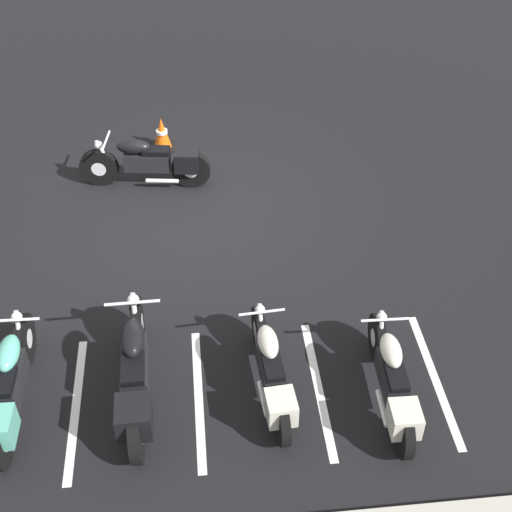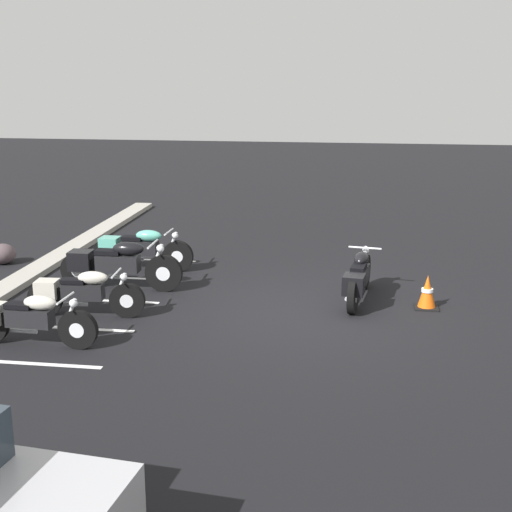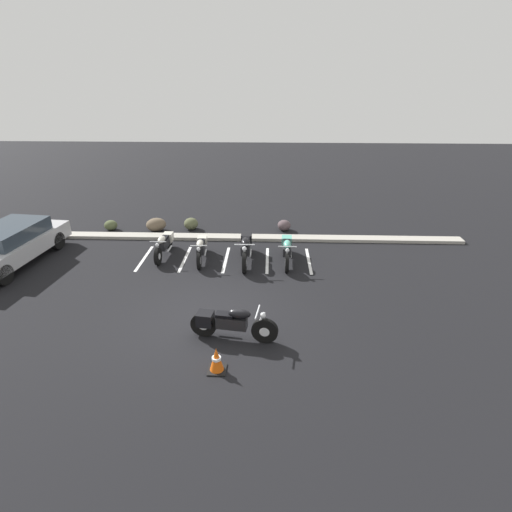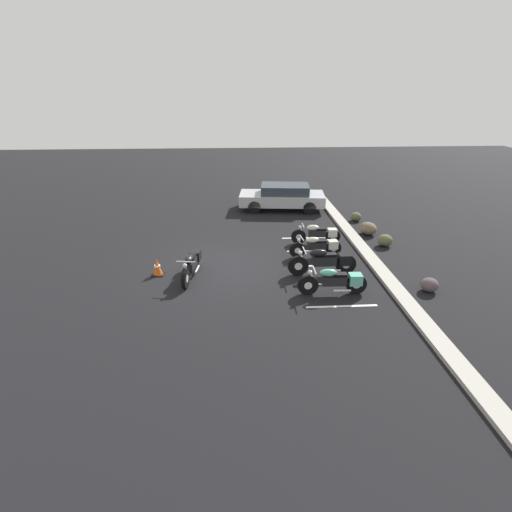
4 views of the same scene
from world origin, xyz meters
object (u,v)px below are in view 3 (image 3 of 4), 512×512
Objects in this scene: parked_bike_1 at (201,248)px; landscape_rock_3 at (111,225)px; parked_bike_2 at (246,247)px; car_silver at (9,244)px; parked_bike_0 at (164,244)px; parked_bike_3 at (287,249)px; traffic_cone at (217,360)px; landscape_rock_1 at (284,225)px; landscape_rock_2 at (156,225)px; landscape_rock_0 at (191,224)px; motorcycle_black_featured at (229,323)px.

parked_bike_1 is 3.78× the size of landscape_rock_3.
parked_bike_2 is at bearing -25.59° from landscape_rock_3.
parked_bike_0 is at bearing 105.97° from car_silver.
traffic_cone is (-1.69, -5.67, -0.17)m from parked_bike_3.
landscape_rock_2 is at bearing -177.29° from landscape_rock_1.
landscape_rock_0 reaches higher than landscape_rock_1.
traffic_cone is (2.61, -6.01, -0.14)m from parked_bike_0.
parked_bike_1 is at bearing 102.36° from traffic_cone.
parked_bike_3 is at bearing 79.15° from motorcycle_black_featured.
parked_bike_0 is 3.71m from landscape_rock_3.
landscape_rock_3 is at bearing -109.59° from parked_bike_3.
traffic_cone is at bearing -75.99° from landscape_rock_0.
parked_bike_1 is (-1.42, 4.56, -0.03)m from motorcycle_black_featured.
landscape_rock_1 is at bearing 123.00° from parked_bike_0.
parked_bike_2 is 7.89m from car_silver.
parked_bike_2 is (1.55, -0.06, 0.07)m from parked_bike_1.
parked_bike_1 is 3.50m from landscape_rock_2.
landscape_rock_3 is (-3.28, -0.21, -0.04)m from landscape_rock_0.
parked_bike_0 is at bearing -40.25° from landscape_rock_3.
parked_bike_0 reaches higher than landscape_rock_0.
car_silver reaches higher than parked_bike_3.
parked_bike_2 is 3.97× the size of traffic_cone.
landscape_rock_0 is at bearing 9.67° from landscape_rock_2.
parked_bike_2 is 6.35m from landscape_rock_3.
landscape_rock_0 is (5.43, 3.46, -0.44)m from car_silver.
landscape_rock_1 is 1.03× the size of landscape_rock_3.
landscape_rock_2 reaches higher than landscape_rock_1.
car_silver is at bearing 160.70° from motorcycle_black_featured.
parked_bike_1 is at bearing 101.37° from car_silver.
parked_bike_2 is at bearing 83.53° from parked_bike_1.
landscape_rock_0 is 3.84m from landscape_rock_1.
traffic_cone is at bearing 8.29° from parked_bike_1.
car_silver is at bearing -78.52° from parked_bike_0.
landscape_rock_3 is (-7.12, -0.22, -0.01)m from landscape_rock_1.
traffic_cone is (1.26, -5.73, -0.14)m from parked_bike_1.
landscape_rock_3 is (2.15, 3.25, -0.48)m from car_silver.
motorcycle_black_featured is 3.64× the size of landscape_rock_0.
landscape_rock_1 is 8.79m from traffic_cone.
landscape_rock_0 is 1.12× the size of landscape_rock_3.
parked_bike_0 is at bearing -99.96° from landscape_rock_0.
car_silver is 9.91m from landscape_rock_1.
landscape_rock_2 is (-1.39, -0.24, 0.03)m from landscape_rock_0.
car_silver reaches higher than parked_bike_1.
traffic_cone is (-0.16, -1.17, -0.17)m from motorcycle_black_featured.
parked_bike_1 is 2.95m from parked_bike_3.
parked_bike_2 is at bearing -50.39° from landscape_rock_0.
landscape_rock_2 is 1.37× the size of traffic_cone.
parked_bike_0 is 6.55m from traffic_cone.
landscape_rock_0 is at bearing -141.22° from parked_bike_2.
landscape_rock_2 is at bearing 134.72° from car_silver.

